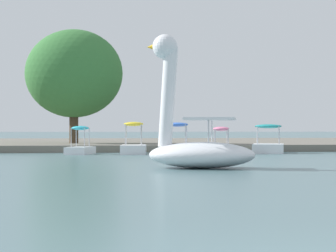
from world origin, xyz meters
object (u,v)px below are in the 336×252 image
at_px(pedal_boat_yellow, 134,146).
at_px(pedal_boat_cyan, 80,146).
at_px(pedal_boat_pink, 221,145).
at_px(pedal_boat_blue, 178,144).
at_px(pedal_boat_teal, 268,145).
at_px(tree_sapling_by_fence, 74,74).
at_px(swan_boat, 196,139).

bearing_deg(pedal_boat_yellow, pedal_boat_cyan, 177.11).
xyz_separation_m(pedal_boat_pink, pedal_boat_blue, (-2.12, 0.19, 0.06)).
distance_m(pedal_boat_blue, pedal_boat_cyan, 4.68).
distance_m(pedal_boat_teal, pedal_boat_yellow, 6.72).
xyz_separation_m(pedal_boat_pink, tree_sapling_by_fence, (-7.26, 6.87, 3.99)).
bearing_deg(pedal_boat_yellow, swan_boat, -84.08).
height_order(pedal_boat_pink, pedal_boat_cyan, pedal_boat_cyan).
bearing_deg(tree_sapling_by_fence, pedal_boat_pink, -43.42).
xyz_separation_m(pedal_boat_teal, tree_sapling_by_fence, (-9.70, 6.58, 3.99)).
height_order(pedal_boat_yellow, tree_sapling_by_fence, tree_sapling_by_fence).
height_order(swan_boat, pedal_boat_cyan, swan_boat).
bearing_deg(tree_sapling_by_fence, pedal_boat_yellow, -66.81).
bearing_deg(swan_boat, pedal_boat_yellow, 95.92).
bearing_deg(pedal_boat_cyan, swan_boat, -71.94).
bearing_deg(tree_sapling_by_fence, swan_boat, -77.13).
height_order(pedal_boat_cyan, tree_sapling_by_fence, tree_sapling_by_fence).
bearing_deg(pedal_boat_pink, tree_sapling_by_fence, 136.58).
distance_m(pedal_boat_pink, tree_sapling_by_fence, 10.77).
height_order(swan_boat, pedal_boat_teal, swan_boat).
xyz_separation_m(swan_boat, tree_sapling_by_fence, (-4.15, 18.15, 3.51)).
relative_size(pedal_boat_teal, tree_sapling_by_fence, 0.40).
distance_m(pedal_boat_pink, pedal_boat_cyan, 6.80).
bearing_deg(pedal_boat_teal, pedal_boat_cyan, -178.30).
bearing_deg(pedal_boat_blue, pedal_boat_teal, 1.39).
distance_m(pedal_boat_teal, tree_sapling_by_fence, 12.38).
xyz_separation_m(swan_boat, pedal_boat_yellow, (-1.16, 11.17, -0.49)).
relative_size(pedal_boat_blue, tree_sapling_by_fence, 0.32).
relative_size(pedal_boat_cyan, tree_sapling_by_fence, 0.32).
distance_m(pedal_boat_blue, tree_sapling_by_fence, 9.31).
bearing_deg(pedal_boat_pink, pedal_boat_blue, 175.00).
height_order(pedal_boat_yellow, pedal_boat_cyan, pedal_boat_yellow).
height_order(pedal_boat_teal, tree_sapling_by_fence, tree_sapling_by_fence).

